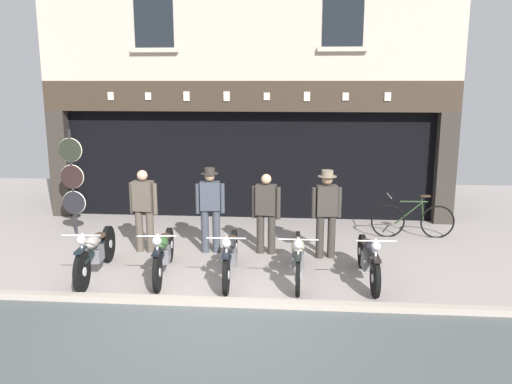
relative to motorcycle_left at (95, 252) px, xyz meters
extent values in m
cube|color=gray|center=(2.21, 3.89, -0.47)|extent=(21.71, 10.00, 0.08)
cube|color=#AEA193|center=(2.21, -1.03, -0.42)|extent=(21.71, 0.16, 0.18)
cube|color=black|center=(2.21, 6.19, 0.87)|extent=(8.93, 4.00, 2.60)
cube|color=#332D28|center=(-2.42, 4.07, 0.87)|extent=(0.44, 0.36, 2.60)
cube|color=#332D28|center=(6.84, 4.07, 0.87)|extent=(0.44, 0.36, 2.60)
cube|color=black|center=(2.21, 4.44, 1.00)|extent=(8.54, 0.03, 2.18)
cube|color=#382C21|center=(2.21, 4.01, 2.52)|extent=(9.71, 0.24, 0.70)
cube|color=silver|center=(-0.99, 3.87, 2.52)|extent=(0.14, 0.03, 0.18)
cube|color=silver|center=(-0.09, 3.87, 2.52)|extent=(0.14, 0.03, 0.17)
cube|color=silver|center=(0.82, 3.87, 2.52)|extent=(0.14, 0.03, 0.22)
cube|color=silver|center=(1.75, 3.87, 2.52)|extent=(0.14, 0.03, 0.22)
cube|color=silver|center=(2.68, 3.87, 2.52)|extent=(0.14, 0.03, 0.17)
cube|color=silver|center=(3.60, 3.87, 2.52)|extent=(0.14, 0.03, 0.21)
cube|color=silver|center=(4.47, 3.87, 2.52)|extent=(0.14, 0.03, 0.18)
cube|color=silver|center=(5.41, 3.87, 2.52)|extent=(0.14, 0.03, 0.19)
cube|color=#C0B19F|center=(2.21, 4.09, 4.25)|extent=(9.71, 0.40, 2.77)
cube|color=black|center=(0.11, 3.87, 4.25)|extent=(0.90, 0.02, 1.30)
cube|color=#C0B19F|center=(0.11, 3.84, 3.55)|extent=(1.10, 0.12, 0.10)
cube|color=black|center=(4.36, 3.87, 4.25)|extent=(0.90, 0.02, 1.30)
cube|color=#C0B19F|center=(4.36, 3.84, 3.55)|extent=(1.10, 0.12, 0.10)
cylinder|color=black|center=(0.05, -0.70, -0.10)|extent=(0.12, 0.67, 0.67)
cylinder|color=silver|center=(0.05, -0.70, -0.10)|extent=(0.11, 0.15, 0.15)
cylinder|color=black|center=(-0.05, 0.74, -0.10)|extent=(0.13, 0.67, 0.67)
cylinder|color=silver|center=(-0.05, 0.74, -0.10)|extent=(0.12, 0.15, 0.15)
cube|color=black|center=(0.00, 0.02, 0.02)|extent=(0.17, 1.33, 0.07)
cube|color=slate|center=(0.00, 0.02, -0.05)|extent=(0.22, 0.33, 0.26)
ellipsoid|color=#A29B91|center=(0.01, -0.15, 0.22)|extent=(0.25, 0.47, 0.20)
ellipsoid|color=#38281E|center=(-0.02, 0.28, 0.20)|extent=(0.22, 0.31, 0.10)
cube|color=black|center=(0.05, -0.70, 0.26)|extent=(0.13, 0.37, 0.04)
sphere|color=silver|center=(0.05, -0.64, 0.40)|extent=(0.15, 0.15, 0.15)
cylinder|color=silver|center=(0.05, -0.64, 0.48)|extent=(0.62, 0.07, 0.02)
cylinder|color=silver|center=(0.05, -0.66, 0.19)|extent=(0.05, 0.23, 0.62)
cylinder|color=black|center=(1.23, -0.59, -0.12)|extent=(0.14, 0.64, 0.64)
cylinder|color=silver|center=(1.23, -0.59, -0.12)|extent=(0.12, 0.15, 0.14)
cylinder|color=black|center=(1.07, 0.84, -0.12)|extent=(0.15, 0.64, 0.64)
cylinder|color=silver|center=(1.07, 0.84, -0.12)|extent=(0.13, 0.15, 0.14)
cube|color=black|center=(1.15, 0.13, 0.00)|extent=(0.22, 1.33, 0.07)
cube|color=slate|center=(1.15, 0.13, -0.07)|extent=(0.23, 0.34, 0.26)
ellipsoid|color=#2B4F26|center=(1.17, -0.05, 0.20)|extent=(0.27, 0.48, 0.20)
ellipsoid|color=#38281E|center=(1.12, 0.38, 0.18)|extent=(0.23, 0.32, 0.10)
cube|color=black|center=(1.23, -0.59, 0.22)|extent=(0.14, 0.37, 0.04)
sphere|color=silver|center=(1.23, -0.53, 0.38)|extent=(0.15, 0.15, 0.15)
cylinder|color=silver|center=(1.23, -0.53, 0.46)|extent=(0.62, 0.09, 0.02)
cylinder|color=silver|center=(1.23, -0.55, 0.17)|extent=(0.07, 0.28, 0.61)
cylinder|color=black|center=(2.33, -0.60, -0.12)|extent=(0.09, 0.63, 0.63)
cylinder|color=silver|center=(2.33, -0.60, -0.12)|extent=(0.10, 0.14, 0.14)
cylinder|color=black|center=(2.28, 0.82, -0.12)|extent=(0.10, 0.63, 0.63)
cylinder|color=silver|center=(2.28, 0.82, -0.12)|extent=(0.11, 0.14, 0.14)
cube|color=black|center=(2.31, 0.11, 0.00)|extent=(0.12, 1.31, 0.07)
cube|color=slate|center=(2.31, 0.11, -0.07)|extent=(0.21, 0.33, 0.26)
ellipsoid|color=#232426|center=(2.31, -0.06, 0.20)|extent=(0.24, 0.47, 0.20)
ellipsoid|color=#38281E|center=(2.30, 0.37, 0.18)|extent=(0.21, 0.31, 0.10)
cube|color=black|center=(2.33, -0.60, 0.21)|extent=(0.11, 0.36, 0.04)
sphere|color=silver|center=(2.33, -0.54, 0.38)|extent=(0.15, 0.15, 0.15)
cylinder|color=silver|center=(2.33, -0.54, 0.46)|extent=(0.62, 0.05, 0.02)
cylinder|color=silver|center=(2.33, -0.56, 0.17)|extent=(0.04, 0.25, 0.61)
cylinder|color=black|center=(3.45, -0.56, -0.13)|extent=(0.07, 0.62, 0.62)
cylinder|color=silver|center=(3.45, -0.56, -0.13)|extent=(0.10, 0.14, 0.14)
cylinder|color=black|center=(3.44, 0.87, -0.13)|extent=(0.08, 0.62, 0.62)
cylinder|color=silver|center=(3.44, 0.87, -0.13)|extent=(0.11, 0.14, 0.14)
cube|color=black|center=(3.44, 0.15, -0.01)|extent=(0.08, 1.32, 0.07)
cube|color=slate|center=(3.44, 0.15, -0.08)|extent=(0.20, 0.32, 0.26)
ellipsoid|color=tan|center=(3.45, -0.02, 0.19)|extent=(0.22, 0.46, 0.20)
ellipsoid|color=#38281E|center=(3.44, 0.41, 0.17)|extent=(0.20, 0.30, 0.10)
cube|color=black|center=(3.45, -0.56, 0.20)|extent=(0.10, 0.36, 0.04)
sphere|color=silver|center=(3.45, -0.50, 0.37)|extent=(0.15, 0.15, 0.15)
cylinder|color=silver|center=(3.45, -0.50, 0.45)|extent=(0.62, 0.03, 0.02)
cylinder|color=silver|center=(3.45, -0.52, 0.16)|extent=(0.04, 0.29, 0.60)
cylinder|color=black|center=(4.64, -0.52, -0.13)|extent=(0.09, 0.61, 0.61)
cylinder|color=silver|center=(4.64, -0.52, -0.13)|extent=(0.10, 0.14, 0.13)
cylinder|color=black|center=(4.59, 0.80, -0.13)|extent=(0.10, 0.61, 0.61)
cylinder|color=silver|center=(4.59, 0.80, -0.13)|extent=(0.11, 0.14, 0.13)
cube|color=black|center=(4.62, 0.14, -0.01)|extent=(0.11, 1.22, 0.07)
cube|color=slate|center=(4.62, 0.14, -0.08)|extent=(0.21, 0.33, 0.26)
ellipsoid|color=#222129|center=(4.62, -0.02, 0.19)|extent=(0.24, 0.47, 0.20)
ellipsoid|color=#38281E|center=(4.61, 0.37, 0.17)|extent=(0.21, 0.31, 0.10)
cube|color=black|center=(4.64, -0.52, 0.19)|extent=(0.11, 0.36, 0.04)
sphere|color=silver|center=(4.64, -0.46, 0.37)|extent=(0.15, 0.15, 0.15)
cylinder|color=silver|center=(4.64, -0.46, 0.45)|extent=(0.62, 0.05, 0.02)
cylinder|color=silver|center=(4.64, -0.48, 0.16)|extent=(0.04, 0.23, 0.62)
cylinder|color=brown|center=(0.57, 1.34, -0.01)|extent=(0.15, 0.15, 0.85)
cylinder|color=brown|center=(0.35, 1.37, -0.01)|extent=(0.15, 0.15, 0.85)
cube|color=brown|center=(0.46, 1.35, 0.69)|extent=(0.40, 0.26, 0.58)
cube|color=white|center=(0.47, 1.47, 0.76)|extent=(0.14, 0.03, 0.32)
cube|color=#47234C|center=(0.47, 1.48, 0.75)|extent=(0.05, 0.02, 0.30)
cylinder|color=brown|center=(0.69, 1.33, 0.64)|extent=(0.09, 0.09, 0.60)
cylinder|color=brown|center=(0.22, 1.38, 0.64)|extent=(0.09, 0.09, 0.60)
sphere|color=tan|center=(0.46, 1.35, 1.09)|extent=(0.20, 0.20, 0.20)
cylinder|color=#3D424C|center=(1.86, 1.45, 0.00)|extent=(0.15, 0.15, 0.87)
cylinder|color=#3D424C|center=(1.64, 1.42, 0.00)|extent=(0.15, 0.15, 0.87)
cube|color=#3D424C|center=(1.75, 1.43, 0.69)|extent=(0.41, 0.27, 0.55)
cube|color=silver|center=(1.73, 1.55, 0.76)|extent=(0.14, 0.04, 0.31)
cube|color=navy|center=(1.73, 1.56, 0.75)|extent=(0.05, 0.02, 0.29)
cylinder|color=#3D424C|center=(1.98, 1.47, 0.64)|extent=(0.09, 0.09, 0.58)
cylinder|color=#3D424C|center=(1.51, 1.40, 0.64)|extent=(0.09, 0.09, 0.58)
sphere|color=tan|center=(1.75, 1.43, 1.08)|extent=(0.19, 0.19, 0.19)
cylinder|color=#332D28|center=(1.75, 1.43, 1.13)|extent=(0.33, 0.33, 0.01)
cylinder|color=#332D28|center=(1.75, 1.43, 1.19)|extent=(0.20, 0.20, 0.11)
cylinder|color=#38332D|center=(2.94, 1.43, -0.03)|extent=(0.15, 0.15, 0.80)
cylinder|color=#38332D|center=(2.72, 1.46, -0.03)|extent=(0.15, 0.15, 0.80)
cube|color=#38332D|center=(2.83, 1.45, 0.64)|extent=(0.41, 0.27, 0.58)
cube|color=silver|center=(2.84, 1.56, 0.71)|extent=(0.14, 0.04, 0.33)
cube|color=#47234C|center=(2.84, 1.57, 0.70)|extent=(0.05, 0.02, 0.30)
cylinder|color=#38332D|center=(3.06, 1.42, 0.58)|extent=(0.09, 0.09, 0.62)
cylinder|color=#38332D|center=(2.59, 1.48, 0.58)|extent=(0.09, 0.09, 0.62)
sphere|color=tan|center=(2.83, 1.45, 1.04)|extent=(0.20, 0.20, 0.20)
cylinder|color=#38332D|center=(4.07, 1.30, -0.01)|extent=(0.15, 0.15, 0.84)
cylinder|color=#38332D|center=(3.86, 1.26, -0.01)|extent=(0.15, 0.15, 0.84)
cube|color=#38332D|center=(3.96, 1.28, 0.68)|extent=(0.41, 0.27, 0.57)
cube|color=white|center=(3.95, 1.39, 0.75)|extent=(0.14, 0.04, 0.32)
cube|color=maroon|center=(3.95, 1.41, 0.74)|extent=(0.05, 0.02, 0.30)
cylinder|color=#38332D|center=(4.20, 1.31, 0.64)|extent=(0.09, 0.09, 0.57)
cylinder|color=#38332D|center=(3.73, 1.25, 0.64)|extent=(0.09, 0.09, 0.57)
sphere|color=#9E7A5B|center=(3.96, 1.28, 1.08)|extent=(0.21, 0.21, 0.21)
cylinder|color=#7F705B|center=(3.96, 1.28, 1.14)|extent=(0.35, 0.35, 0.01)
cylinder|color=#7F705B|center=(3.96, 1.28, 1.19)|extent=(0.22, 0.22, 0.11)
cylinder|color=#232328|center=(-1.43, 2.47, 0.71)|extent=(0.06, 0.06, 2.29)
cylinder|color=#23281E|center=(-1.43, 2.45, 1.42)|extent=(0.50, 0.03, 0.50)
torus|color=beige|center=(-1.43, 2.46, 1.42)|extent=(0.52, 0.04, 0.52)
cylinder|color=black|center=(-1.43, 2.45, 0.84)|extent=(0.50, 0.03, 0.50)
torus|color=beige|center=(-1.43, 2.46, 0.84)|extent=(0.52, 0.04, 0.52)
cylinder|color=black|center=(-1.43, 2.45, 0.27)|extent=(0.50, 0.03, 0.50)
torus|color=silver|center=(-1.43, 2.46, 0.27)|extent=(0.52, 0.04, 0.52)
cube|color=silver|center=(4.81, 4.29, 1.19)|extent=(0.78, 0.02, 1.07)
cube|color=#232328|center=(4.81, 4.27, 1.62)|extent=(0.78, 0.01, 0.20)
cube|color=silver|center=(5.73, 4.29, 1.27)|extent=(0.74, 0.02, 0.91)
cube|color=#511E19|center=(5.73, 4.27, 1.62)|extent=(0.74, 0.01, 0.20)
torus|color=black|center=(5.37, 2.78, -0.09)|extent=(0.72, 0.05, 0.72)
torus|color=black|center=(6.41, 2.79, -0.09)|extent=(0.72, 0.05, 0.72)
cylinder|color=#23381E|center=(5.79, 2.78, 0.09)|extent=(0.57, 0.04, 0.51)
cylinder|color=#23381E|center=(5.89, 2.78, 0.35)|extent=(0.57, 0.04, 0.03)
cylinder|color=#23381E|center=(6.08, 2.79, 0.21)|extent=(0.09, 0.03, 0.52)
ellipsoid|color=#332319|center=(6.12, 2.79, 0.47)|extent=(0.24, 0.12, 0.06)
cylinder|color=silver|center=(5.37, 2.78, 0.47)|extent=(0.03, 0.50, 0.02)
camera|label=1|loc=(3.42, -8.24, 2.82)|focal=36.58mm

